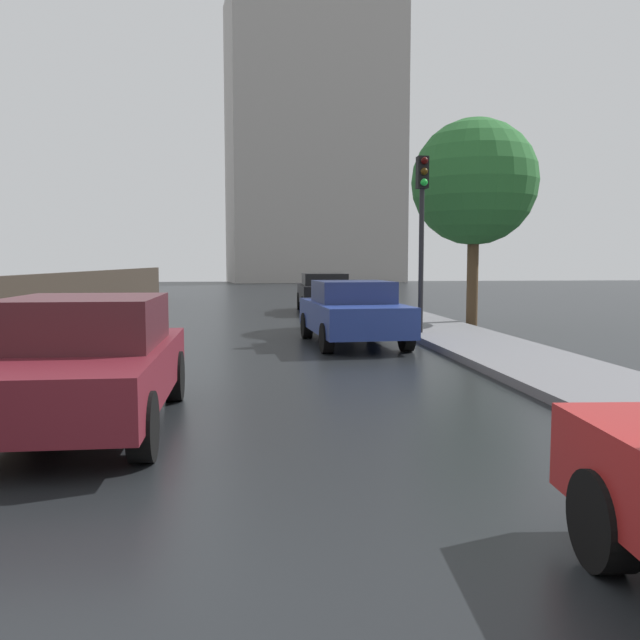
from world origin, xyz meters
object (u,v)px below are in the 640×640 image
Objects in this scene: car_black_behind_camera at (324,291)px; traffic_light at (422,211)px; car_blue_mid_road at (353,312)px; car_maroon_near_kerb at (84,360)px; street_tree_mid at (474,183)px.

traffic_light reaches higher than car_black_behind_camera.
car_maroon_near_kerb is at bearing -124.08° from car_blue_mid_road.
car_black_behind_camera is 7.44m from street_tree_mid.
car_maroon_near_kerb is at bearing -127.25° from street_tree_mid.
car_blue_mid_road is 0.72× the size of street_tree_mid.
street_tree_mid is (8.25, 10.85, 3.34)m from car_maroon_near_kerb.
car_blue_mid_road is 3.10m from traffic_light.
street_tree_mid is (4.11, 3.88, 3.36)m from car_blue_mid_road.
traffic_light is at bearing -127.18° from car_maroon_near_kerb.
car_black_behind_camera is 0.74× the size of street_tree_mid.
car_maroon_near_kerb is 0.70× the size of street_tree_mid.
car_maroon_near_kerb is 10.17m from traffic_light.
car_blue_mid_road is 6.58m from street_tree_mid.
street_tree_mid reaches higher than car_black_behind_camera.
traffic_light is (1.81, 0.96, 2.32)m from car_blue_mid_road.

